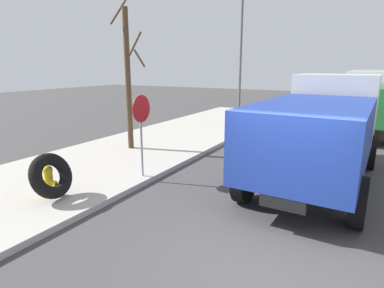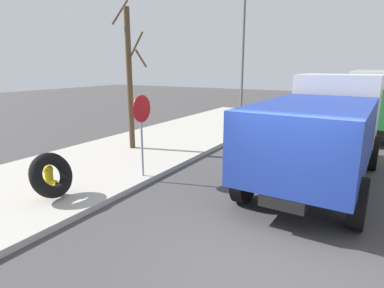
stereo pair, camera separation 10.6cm
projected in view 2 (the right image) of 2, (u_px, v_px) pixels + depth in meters
The scene contains 10 objects.
ground_plane at pixel (265, 260), 5.52m from camera, with size 80.00×80.00×0.00m, color #423F3F.
sidewalk_curb at pixel (30, 187), 8.64m from camera, with size 36.00×5.00×0.15m, color #ADA89E.
fire_hydrant at pixel (49, 179), 7.90m from camera, with size 0.23×0.53×0.76m.
loose_tire at pixel (51, 175), 7.65m from camera, with size 1.12×1.12×0.30m, color black.
stop_sign at pixel (142, 121), 8.95m from camera, with size 0.76×0.08×2.35m.
dump_truck_blue at pixel (322, 127), 8.94m from camera, with size 7.09×3.02×3.00m.
dump_truck_green at pixel (371, 101), 15.74m from camera, with size 7.10×3.05×3.00m.
dump_truck_red at pixel (375, 88), 24.86m from camera, with size 7.05×2.92×3.00m.
bare_tree at pixel (130, 77), 11.93m from camera, with size 0.99×1.11×5.49m.
street_light_pole at pixel (243, 64), 15.51m from camera, with size 0.12×0.12×6.39m, color #595B5E.
Camera 2 is at (-4.86, -1.34, 3.26)m, focal length 29.91 mm.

